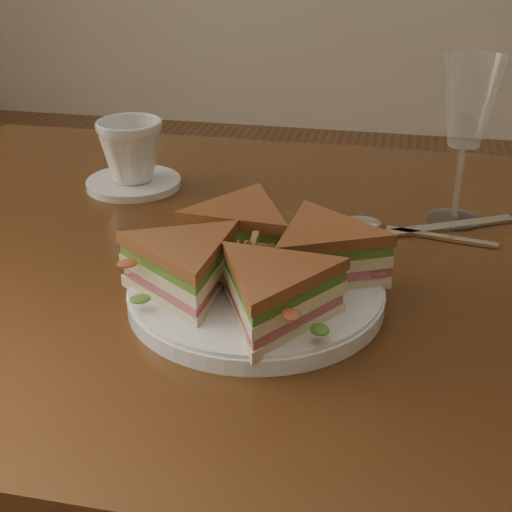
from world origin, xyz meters
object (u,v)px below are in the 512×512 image
(table, at_px, (311,328))
(saucer, at_px, (134,183))
(coffee_cup, at_px, (131,151))
(wine_glass, at_px, (469,106))
(plate, at_px, (256,294))
(spoon, at_px, (381,227))
(knife, at_px, (428,229))
(sandwich_wedges, at_px, (256,261))

(table, relative_size, saucer, 9.26)
(table, relative_size, coffee_cup, 13.44)
(table, bearing_deg, wine_glass, 38.87)
(wine_glass, bearing_deg, table, -141.13)
(plate, relative_size, spoon, 1.38)
(knife, distance_m, saucer, 0.40)
(table, distance_m, wine_glass, 0.31)
(spoon, bearing_deg, plate, -109.33)
(plate, relative_size, coffee_cup, 2.82)
(table, height_order, coffee_cup, coffee_cup)
(saucer, bearing_deg, wine_glass, -4.19)
(knife, xyz_separation_m, wine_glass, (0.03, 0.04, 0.14))
(table, height_order, saucer, saucer)
(knife, height_order, coffee_cup, coffee_cup)
(plate, distance_m, spoon, 0.23)
(sandwich_wedges, bearing_deg, table, 70.00)
(sandwich_wedges, height_order, wine_glass, wine_glass)
(knife, bearing_deg, table, -172.53)
(plate, relative_size, knife, 1.28)
(plate, height_order, spoon, plate)
(wine_glass, bearing_deg, spoon, -152.65)
(saucer, bearing_deg, plate, -49.91)
(sandwich_wedges, height_order, knife, sandwich_wedges)
(sandwich_wedges, height_order, coffee_cup, coffee_cup)
(saucer, bearing_deg, coffee_cup, 0.00)
(table, relative_size, spoon, 6.58)
(spoon, bearing_deg, sandwich_wedges, -109.33)
(plate, relative_size, saucer, 1.94)
(sandwich_wedges, distance_m, saucer, 0.36)
(spoon, xyz_separation_m, wine_glass, (0.09, 0.04, 0.14))
(sandwich_wedges, xyz_separation_m, knife, (0.17, 0.21, -0.04))
(wine_glass, relative_size, saucer, 1.55)
(sandwich_wedges, bearing_deg, coffee_cup, 130.09)
(plate, distance_m, sandwich_wedges, 0.04)
(spoon, height_order, coffee_cup, coffee_cup)
(sandwich_wedges, relative_size, wine_glass, 1.52)
(plate, xyz_separation_m, saucer, (-0.23, 0.27, -0.00))
(wine_glass, bearing_deg, saucer, 175.81)
(spoon, height_order, wine_glass, wine_glass)
(knife, bearing_deg, saucer, 142.33)
(sandwich_wedges, relative_size, knife, 1.56)
(spoon, distance_m, saucer, 0.35)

